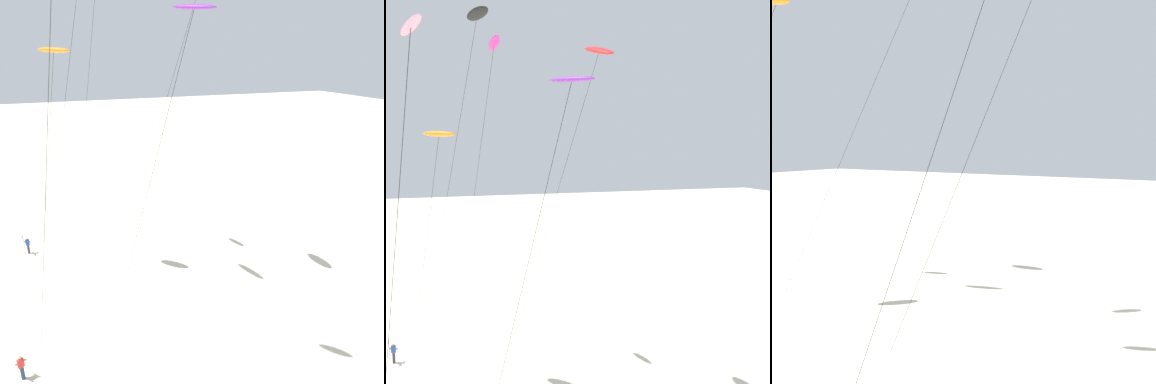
# 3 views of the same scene
# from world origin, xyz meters

# --- Properties ---
(kite_black) EXTENTS (12.37, 5.62, 25.84)m
(kite_black) POSITION_xyz_m (-2.07, 6.26, 25.22)
(kite_black) COLOR black
(kite_black) RESTS_ON ground
(kite_magenta) EXTENTS (8.70, 3.89, 25.65)m
(kite_magenta) POSITION_xyz_m (-7.35, 7.78, 24.63)
(kite_magenta) COLOR #D8339E
(kite_magenta) RESTS_ON ground
(kite_orange) EXTENTS (7.77, 4.20, 18.47)m
(kite_orange) POSITION_xyz_m (-4.65, 3.73, 18.09)
(kite_orange) COLOR orange
(kite_orange) RESTS_ON ground
(kite_red) EXTENTS (11.80, 5.34, 24.32)m
(kite_red) POSITION_xyz_m (-1.06, 13.95, 23.45)
(kite_red) COLOR red
(kite_red) RESTS_ON ground
(kite_pink) EXTENTS (7.70, 3.52, 21.32)m
(kite_pink) POSITION_xyz_m (10.31, 3.30, 20.21)
(kite_pink) COLOR pink
(kite_pink) RESTS_ON ground
(kite_purple) EXTENTS (8.35, 4.17, 20.14)m
(kite_purple) POSITION_xyz_m (8.86, 9.17, 19.53)
(kite_purple) COLOR purple
(kite_purple) RESTS_ON ground
(kite_flyer_middle) EXTENTS (0.61, 0.63, 1.67)m
(kite_flyer_middle) POSITION_xyz_m (-9.37, -0.41, 0.89)
(kite_flyer_middle) COLOR #33333D
(kite_flyer_middle) RESTS_ON ground
(marker_flag) EXTENTS (0.56, 0.05, 2.10)m
(marker_flag) POSITION_xyz_m (-9.33, -0.73, 1.49)
(marker_flag) COLOR gray
(marker_flag) RESTS_ON ground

